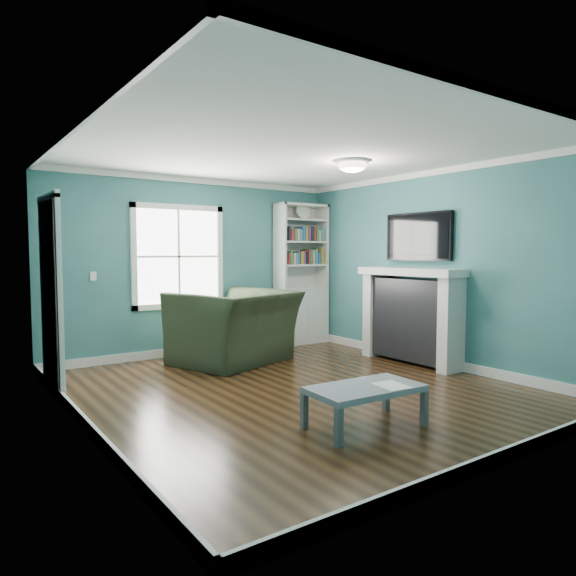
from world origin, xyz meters
TOP-DOWN VIEW (x-y plane):
  - floor at (0.00, 0.00)m, footprint 5.00×5.00m
  - room_walls at (0.00, 0.00)m, footprint 5.00×5.00m
  - trim at (0.00, 0.00)m, footprint 4.50×5.00m
  - window at (-0.30, 2.49)m, footprint 1.40×0.06m
  - bookshelf at (1.77, 2.30)m, footprint 0.90×0.35m
  - fireplace at (2.08, 0.20)m, footprint 0.44×1.58m
  - tv at (2.20, 0.20)m, footprint 0.06×1.10m
  - door at (-2.22, 1.40)m, footprint 0.12×0.98m
  - ceiling_fixture at (0.90, 0.10)m, footprint 0.38×0.38m
  - light_switch at (-1.50, 2.48)m, footprint 0.08×0.01m
  - recliner at (0.13, 1.60)m, footprint 1.75×1.42m
  - coffee_table at (-0.22, -1.33)m, footprint 1.02×0.60m
  - paper_sheet at (-0.03, -1.46)m, footprint 0.27×0.33m

SIDE VIEW (x-z plane):
  - floor at x=0.00m, z-range 0.00..0.00m
  - coffee_table at x=-0.22m, z-range 0.13..0.49m
  - paper_sheet at x=-0.03m, z-range 0.36..0.36m
  - fireplace at x=2.08m, z-range -0.01..1.29m
  - recliner at x=0.13m, z-range 0.00..1.32m
  - bookshelf at x=1.77m, z-range -0.23..2.08m
  - door at x=-2.22m, z-range -0.01..2.16m
  - light_switch at x=-1.50m, z-range 1.14..1.26m
  - trim at x=0.00m, z-range -0.06..2.54m
  - window at x=-0.30m, z-range 0.70..2.20m
  - room_walls at x=0.00m, z-range -0.92..4.08m
  - tv at x=2.20m, z-range 1.40..2.05m
  - ceiling_fixture at x=0.90m, z-range 2.47..2.63m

